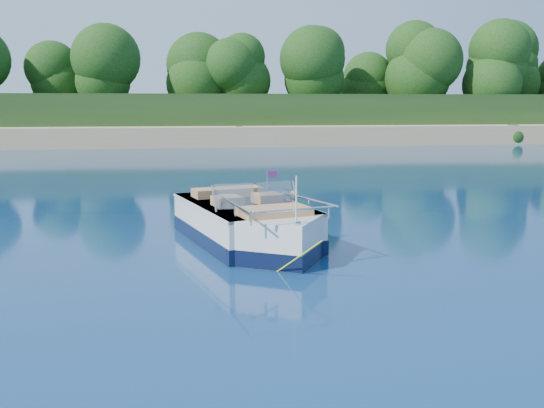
% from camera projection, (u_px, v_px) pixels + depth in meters
% --- Properties ---
extents(ground, '(160.00, 160.00, 0.00)m').
position_uv_depth(ground, '(363.00, 275.00, 11.55)').
color(ground, '#091B43').
rests_on(ground, ground).
extents(shoreline, '(170.00, 59.00, 6.00)m').
position_uv_depth(shoreline, '(207.00, 122.00, 73.58)').
color(shoreline, tan).
rests_on(shoreline, ground).
extents(treeline, '(150.00, 7.12, 8.19)m').
position_uv_depth(treeline, '(219.00, 76.00, 50.65)').
color(treeline, black).
rests_on(treeline, ground).
extents(motorboat, '(3.29, 6.21, 2.12)m').
position_uv_depth(motorboat, '(250.00, 227.00, 13.98)').
color(motorboat, silver).
rests_on(motorboat, ground).
extents(tow_tube, '(1.55, 1.55, 0.35)m').
position_uv_depth(tow_tube, '(293.00, 221.00, 16.32)').
color(tow_tube, '#EAAE0F').
rests_on(tow_tube, ground).
extents(boy, '(0.40, 0.77, 1.46)m').
position_uv_depth(boy, '(294.00, 224.00, 16.42)').
color(boy, tan).
rests_on(boy, ground).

